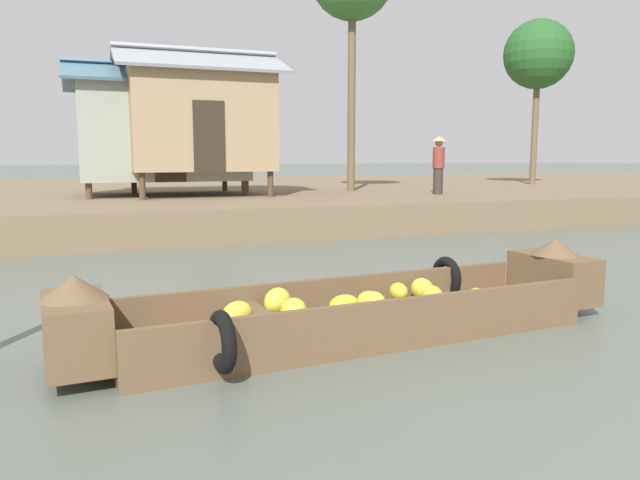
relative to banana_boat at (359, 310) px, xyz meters
The scene contains 7 objects.
ground_plane 4.70m from the banana_boat, 84.64° to the left, with size 300.00×300.00×0.00m, color #596056.
riverbank_strip 16.77m from the banana_boat, 88.50° to the left, with size 160.00×20.00×0.75m, color #756047.
banana_boat is the anchor object (origin of this frame).
stilt_house_left 12.66m from the banana_boat, 91.83° to the left, with size 5.17×3.42×3.67m.
stilt_house_mid_left 11.97m from the banana_boat, 87.62° to the left, with size 4.44×3.53×4.01m.
palm_tree_mid 20.62m from the banana_boat, 44.94° to the left, with size 2.64×2.64×6.33m.
vendor_person 12.08m from the banana_boat, 54.22° to the left, with size 0.44×0.44×1.66m.
Camera 1 is at (-2.99, -0.14, 1.82)m, focal length 34.14 mm.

